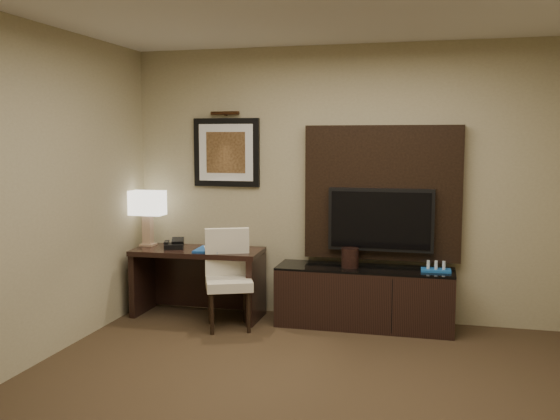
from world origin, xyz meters
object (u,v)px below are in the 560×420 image
(desk_chair, at_px, (229,283))
(desk_phone, at_px, (174,244))
(table_lamp, at_px, (147,216))
(minibar_tray, at_px, (436,266))
(desk, at_px, (198,283))
(credenza, at_px, (364,297))
(tv, at_px, (381,220))
(ice_bucket, at_px, (350,258))

(desk_chair, height_order, desk_phone, desk_chair)
(table_lamp, relative_size, minibar_tray, 2.32)
(desk_phone, relative_size, minibar_tray, 0.70)
(desk, xyz_separation_m, minibar_tray, (2.33, 0.05, 0.28))
(credenza, relative_size, tv, 1.67)
(tv, xyz_separation_m, ice_bucket, (-0.27, -0.16, -0.35))
(credenza, bearing_deg, desk_phone, -177.59)
(table_lamp, xyz_separation_m, desk_phone, (0.34, -0.11, -0.27))
(tv, xyz_separation_m, desk_phone, (-2.04, -0.23, -0.28))
(minibar_tray, bearing_deg, desk, -178.67)
(table_lamp, bearing_deg, desk_phone, -17.62)
(table_lamp, bearing_deg, desk_chair, -21.05)
(table_lamp, xyz_separation_m, minibar_tray, (2.90, -0.02, -0.38))
(desk_phone, bearing_deg, minibar_tray, -17.34)
(credenza, xyz_separation_m, desk_phone, (-1.91, -0.09, 0.45))
(desk_chair, distance_m, desk_phone, 0.79)
(desk, bearing_deg, minibar_tray, -1.22)
(desk_chair, bearing_deg, desk, 120.40)
(credenza, bearing_deg, tv, 46.85)
(table_lamp, bearing_deg, minibar_tray, -0.34)
(desk, distance_m, desk_chair, 0.55)
(desk, distance_m, credenza, 1.67)
(tv, xyz_separation_m, table_lamp, (-2.38, -0.12, -0.02))
(tv, relative_size, desk_phone, 5.26)
(desk, relative_size, ice_bucket, 6.94)
(table_lamp, distance_m, desk_phone, 0.44)
(table_lamp, height_order, ice_bucket, table_lamp)
(ice_bucket, bearing_deg, minibar_tray, 1.49)
(minibar_tray, bearing_deg, credenza, -179.66)
(desk_phone, height_order, ice_bucket, desk_phone)
(desk_chair, relative_size, ice_bucket, 4.78)
(desk_chair, height_order, ice_bucket, desk_chair)
(desk_chair, xyz_separation_m, table_lamp, (-1.02, 0.39, 0.56))
(desk, distance_m, desk_phone, 0.46)
(desk, bearing_deg, table_lamp, 170.45)
(table_lamp, relative_size, desk_phone, 3.29)
(credenza, relative_size, desk_chair, 1.88)
(desk_chair, relative_size, desk_phone, 4.66)
(desk, height_order, credenza, desk)
(desk_chair, bearing_deg, tv, -2.87)
(credenza, xyz_separation_m, ice_bucket, (-0.14, -0.02, 0.38))
(desk, distance_m, minibar_tray, 2.34)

